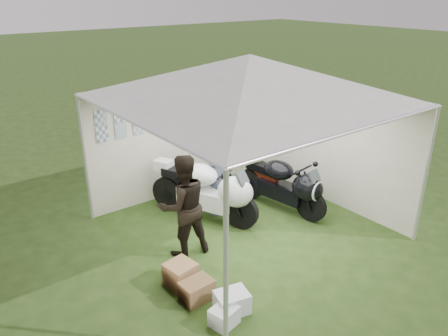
% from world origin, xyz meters
% --- Properties ---
extents(ground, '(80.00, 80.00, 0.00)m').
position_xyz_m(ground, '(0.00, 0.00, 0.00)').
color(ground, '#253C12').
rests_on(ground, ground).
extents(canopy_tent, '(5.66, 5.66, 3.00)m').
position_xyz_m(canopy_tent, '(-0.00, 0.03, 2.58)').
color(canopy_tent, silver).
rests_on(canopy_tent, ground).
extents(motorcycle_white, '(1.13, 2.06, 1.07)m').
position_xyz_m(motorcycle_white, '(-0.32, 0.67, 0.60)').
color(motorcycle_white, black).
rests_on(motorcycle_white, ground).
extents(motorcycle_black, '(0.63, 2.00, 0.99)m').
position_xyz_m(motorcycle_black, '(1.02, 0.09, 0.55)').
color(motorcycle_black, black).
rests_on(motorcycle_black, ground).
extents(paddock_stand, '(0.47, 0.33, 0.32)m').
position_xyz_m(paddock_stand, '(0.88, 0.99, 0.16)').
color(paddock_stand, '#212CAE').
rests_on(paddock_stand, ground).
extents(person_dark_jacket, '(0.90, 0.75, 1.66)m').
position_xyz_m(person_dark_jacket, '(-1.25, 0.03, 0.83)').
color(person_dark_jacket, black).
rests_on(person_dark_jacket, ground).
extents(person_blue_jacket, '(0.65, 0.74, 1.70)m').
position_xyz_m(person_blue_jacket, '(-0.04, 0.82, 0.85)').
color(person_blue_jacket, slate).
rests_on(person_blue_jacket, ground).
extents(equipment_box, '(0.56, 0.50, 0.46)m').
position_xyz_m(equipment_box, '(1.37, 1.14, 0.23)').
color(equipment_box, black).
rests_on(equipment_box, ground).
extents(crate_0, '(0.49, 0.42, 0.28)m').
position_xyz_m(crate_0, '(-1.52, -1.51, 0.14)').
color(crate_0, silver).
rests_on(crate_0, ground).
extents(crate_1, '(0.43, 0.43, 0.34)m').
position_xyz_m(crate_1, '(-1.75, -0.63, 0.17)').
color(crate_1, '#936C46').
rests_on(crate_1, ground).
extents(crate_2, '(0.38, 0.34, 0.24)m').
position_xyz_m(crate_2, '(-1.75, -1.64, 0.12)').
color(crate_2, '#B5BABE').
rests_on(crate_2, ground).
extents(crate_3, '(0.44, 0.32, 0.29)m').
position_xyz_m(crate_3, '(-1.75, -1.04, 0.14)').
color(crate_3, brown).
rests_on(crate_3, ground).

